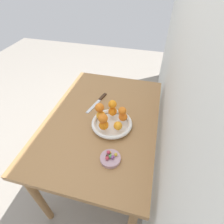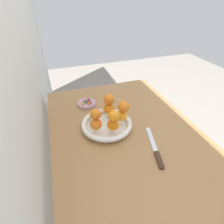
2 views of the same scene
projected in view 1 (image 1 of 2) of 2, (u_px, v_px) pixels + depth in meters
ground_plane at (105, 171)px, 1.72m from camera, size 6.00×6.00×0.00m
wall_back at (189, 54)px, 0.80m from camera, size 4.00×0.05×2.50m
dining_table at (103, 126)px, 1.28m from camera, size 1.10×0.76×0.74m
fruit_bowl at (112, 124)px, 1.15m from camera, size 0.27×0.27×0.04m
candy_dish at (110, 159)px, 0.96m from camera, size 0.11×0.11×0.02m
orange_0 at (123, 117)px, 1.13m from camera, size 0.06×0.06×0.06m
orange_1 at (113, 111)px, 1.16m from camera, size 0.06×0.06×0.06m
orange_2 at (101, 115)px, 1.13m from camera, size 0.06×0.06×0.06m
orange_3 at (104, 125)px, 1.07m from camera, size 0.06×0.06×0.06m
orange_4 at (118, 126)px, 1.07m from camera, size 0.05×0.05×0.05m
orange_5 at (103, 118)px, 1.03m from camera, size 0.06×0.06×0.06m
orange_6 at (112, 104)px, 1.13m from camera, size 0.06×0.06×0.06m
orange_7 at (122, 111)px, 1.09m from camera, size 0.05×0.05×0.05m
orange_8 at (99, 108)px, 1.10m from camera, size 0.06×0.06×0.06m
candy_ball_0 at (107, 156)px, 0.95m from camera, size 0.02×0.02×0.02m
candy_ball_1 at (109, 156)px, 0.95m from camera, size 0.02×0.02×0.02m
candy_ball_2 at (108, 152)px, 0.97m from camera, size 0.02×0.02×0.02m
candy_ball_3 at (112, 157)px, 0.95m from camera, size 0.02×0.02×0.02m
candy_ball_4 at (110, 156)px, 0.95m from camera, size 0.02×0.02×0.02m
candy_ball_5 at (110, 152)px, 0.97m from camera, size 0.01×0.01×0.01m
candy_ball_6 at (107, 158)px, 0.94m from camera, size 0.02×0.02×0.02m
candy_ball_7 at (116, 155)px, 0.96m from camera, size 0.02×0.02×0.02m
knife at (98, 101)px, 1.35m from camera, size 0.26×0.09×0.01m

